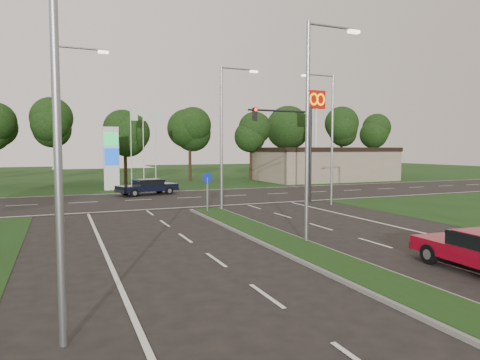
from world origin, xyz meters
name	(u,v)px	position (x,y,z in m)	size (l,w,h in m)	color
ground	(396,291)	(0.00, 0.00, 0.00)	(160.00, 160.00, 0.00)	black
verge_far	(124,176)	(0.00, 55.00, 0.00)	(160.00, 50.00, 0.02)	#1A3311
cross_road	(177,198)	(0.00, 24.00, 0.00)	(160.00, 12.00, 0.02)	black
median_kerb	(316,255)	(0.00, 4.00, 0.06)	(2.00, 26.00, 0.12)	slate
commercial_building	(325,164)	(22.00, 36.00, 2.00)	(16.00, 9.00, 4.00)	gray
streetlight_median_near	(312,120)	(1.00, 6.00, 5.08)	(2.53, 0.22, 9.00)	gray
streetlight_median_far	(224,130)	(1.00, 16.00, 5.08)	(2.53, 0.22, 9.00)	gray
streetlight_left_near	(67,88)	(-8.30, 0.00, 5.08)	(2.53, 0.22, 9.00)	gray
streetlight_left_far	(63,125)	(-8.30, 14.00, 5.08)	(2.53, 0.22, 9.00)	gray
streetlight_right_far	(330,132)	(8.80, 16.00, 5.08)	(2.53, 0.22, 9.00)	gray
traffic_signal	(295,139)	(7.19, 18.00, 4.65)	(5.10, 0.42, 7.00)	black
median_signs	(207,184)	(0.00, 16.40, 1.71)	(1.16, 1.76, 2.38)	gray
gas_pylon	(114,157)	(-3.79, 33.05, 3.20)	(5.80, 1.26, 8.00)	silver
mcdonalds_sign	(316,112)	(18.00, 31.97, 7.99)	(2.20, 0.47, 10.40)	silver
treeline_far	(142,123)	(0.10, 39.93, 6.83)	(6.00, 6.00, 9.90)	black
navy_sedan	(147,187)	(-1.69, 27.40, 0.73)	(5.28, 3.21, 1.36)	black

